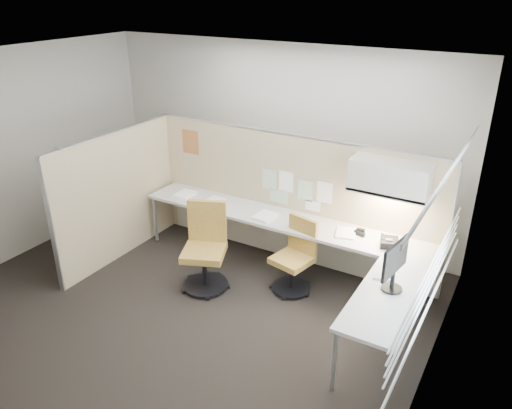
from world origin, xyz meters
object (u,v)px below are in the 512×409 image
Objects in this scene: desk at (300,238)px; phone at (389,243)px; monitor at (395,263)px; chair_left at (205,249)px; chair_right at (295,258)px.

phone is at bearing 5.41° from desk.
desk is 1.10m from phone.
chair_left is at bearing 97.84° from monitor.
phone is (-0.29, 0.86, -0.25)m from monitor.
monitor is 0.94m from phone.
chair_right is at bearing 179.83° from phone.
chair_left is at bearing -141.76° from chair_right.
chair_right is at bearing 76.89° from monitor.
desk is 3.72× the size of chair_left.
chair_left reaches higher than chair_right.
chair_right reaches higher than phone.
phone is (1.08, 0.10, 0.18)m from desk.
phone is (1.03, 0.31, 0.35)m from chair_right.
chair_right is 1.55m from monitor.
chair_right is 1.74× the size of monitor.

